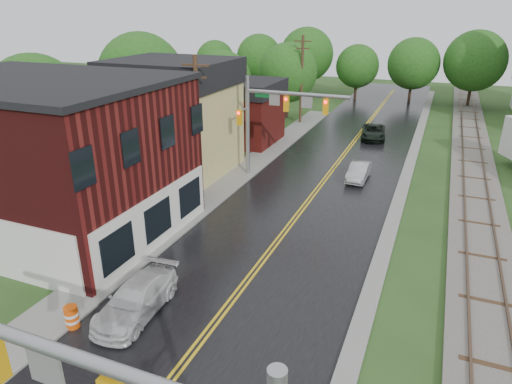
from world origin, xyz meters
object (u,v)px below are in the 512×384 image
Objects in this scene: brick_building at (43,156)px; utility_pole_b at (198,126)px; tree_left_e at (289,74)px; suv_dark at (373,132)px; tree_left_b at (142,78)px; sedan_silver at (359,172)px; tree_left_a at (37,104)px; construction_barrel at (72,317)px; tree_left_c at (223,82)px; utility_pole_c at (302,78)px; traffic_signal_far at (276,110)px; pickup_white at (136,299)px.

utility_pole_b reaches higher than brick_building.
brick_building reaches higher than tree_left_e.
tree_left_b is at bearing -163.66° from suv_dark.
sedan_silver is (9.03, 7.01, -4.12)m from utility_pole_b.
suv_dark is at bearing 41.28° from tree_left_a.
construction_barrel is (14.85, -13.58, -4.65)m from tree_left_a.
tree_left_c is (6.00, 18.00, -0.60)m from tree_left_a.
utility_pole_c reaches higher than suv_dark.
tree_left_b is 10.33× the size of construction_barrel.
tree_left_e is (9.00, 14.00, -0.90)m from tree_left_b.
tree_left_e reaches higher than construction_barrel.
tree_left_c is at bearing 93.14° from brick_building.
brick_building reaches higher than traffic_signal_far.
sedan_silver is (5.70, 2.01, -4.37)m from traffic_signal_far.
tree_left_a reaches higher than sedan_silver.
suv_dark is 32.92m from construction_barrel.
utility_pole_c reaches higher than brick_building.
tree_left_b reaches higher than construction_barrel.
tree_left_a is at bearing -101.31° from tree_left_b.
tree_left_b is at bearing 138.14° from utility_pole_b.
tree_left_a is 18.98m from tree_left_c.
utility_pole_c is at bearing 47.61° from tree_left_b.
utility_pole_c is (-3.33, 17.00, -0.25)m from traffic_signal_far.
tree_left_b is at bearing 161.19° from traffic_signal_far.
tree_left_e is (-2.05, 1.90, 0.09)m from utility_pole_c.
tree_left_e is 36.58m from pickup_white.
utility_pole_c is 1.97× the size of pickup_white.
utility_pole_c is at bearing 121.68° from sedan_silver.
tree_left_b reaches higher than tree_left_e.
tree_left_b is at bearing 107.61° from brick_building.
tree_left_a is (-13.05, -0.10, 0.39)m from utility_pole_b.
suv_dark is at bearing 78.70° from construction_barrel.
pickup_white is at bearing -35.55° from tree_left_a.
pickup_white is 2.47m from construction_barrel.
traffic_signal_far is at bearing -117.82° from suv_dark.
utility_pole_b is at bearing -123.68° from traffic_signal_far.
pickup_white is (5.65, -35.90, -4.15)m from tree_left_e.
pickup_white reaches higher than suv_dark.
sedan_silver is 19.77m from pickup_white.
brick_building is 9.03m from utility_pole_b.
construction_barrel is (7.48, -6.68, -3.68)m from brick_building.
suv_dark is at bearing 24.26° from tree_left_b.
tree_left_e is 38.03m from construction_barrel.
construction_barrel is (-1.53, -18.68, -4.50)m from traffic_signal_far.
utility_pole_b is at bearing 0.45° from tree_left_a.
brick_building is at bearing -86.86° from tree_left_c.
tree_left_b is 2.09× the size of suv_dark.
brick_building is at bearing -43.13° from tree_left_a.
brick_building is 1.48× the size of tree_left_b.
tree_left_a is at bearing 136.87° from brick_building.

